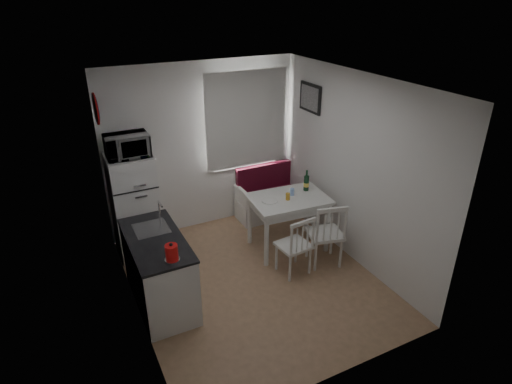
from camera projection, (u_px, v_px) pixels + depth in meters
floor at (254, 280)px, 5.69m from camera, size 3.00×3.50×0.02m
ceiling at (253, 83)px, 4.56m from camera, size 3.00×3.50×0.02m
wall_back at (203, 148)px, 6.53m from camera, size 3.00×0.02×2.60m
wall_front at (343, 270)px, 3.71m from camera, size 3.00×0.02×2.60m
wall_left at (127, 220)px, 4.52m from camera, size 0.02×3.50×2.60m
wall_right at (354, 170)px, 5.73m from camera, size 0.02×3.50×2.60m
window at (245, 122)px, 6.65m from camera, size 1.22×0.06×1.47m
curtain at (247, 120)px, 6.57m from camera, size 1.35×0.02×1.50m
kitchen_counter at (159, 270)px, 5.13m from camera, size 0.62×1.32×1.16m
wall_sign at (97, 109)px, 5.33m from camera, size 0.03×0.40×0.40m
picture_frame at (310, 98)px, 6.28m from camera, size 0.04×0.52×0.42m
bench at (272, 199)px, 7.22m from camera, size 1.22×0.47×0.87m
dining_table at (289, 203)px, 6.11m from camera, size 1.15×0.85×0.82m
chair_left at (297, 241)px, 5.56m from camera, size 0.44×0.43×0.47m
chair_right at (330, 229)px, 5.73m from camera, size 0.54×0.53×0.51m
fridge at (135, 205)px, 6.01m from camera, size 0.60×0.60×1.49m
microwave at (127, 146)px, 5.58m from camera, size 0.55×0.38×0.31m
kettle at (172, 253)px, 4.48m from camera, size 0.16×0.16×0.22m
wine_bottle at (306, 180)px, 6.23m from camera, size 0.08×0.08×0.32m
drinking_glass_orange at (288, 197)px, 5.99m from camera, size 0.06×0.06×0.10m
drinking_glass_blue at (292, 192)px, 6.12m from camera, size 0.06×0.06×0.10m
plate at (270, 201)px, 5.97m from camera, size 0.22×0.22×0.02m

